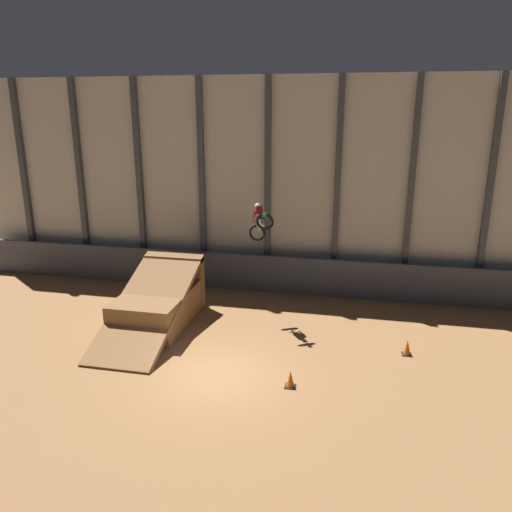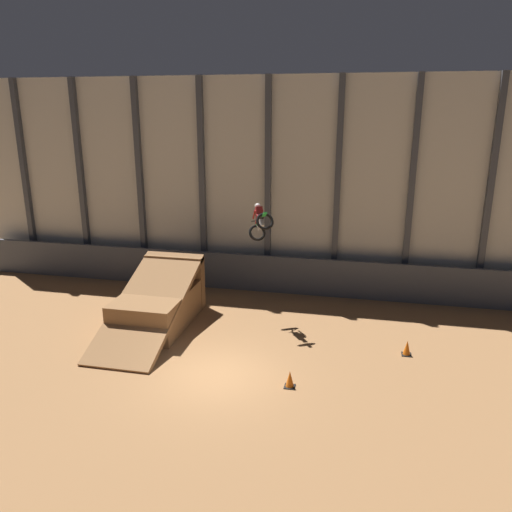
% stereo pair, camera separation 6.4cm
% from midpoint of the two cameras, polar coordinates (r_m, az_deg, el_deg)
% --- Properties ---
extents(ground_plane, '(60.00, 60.00, 0.00)m').
position_cam_midpoint_polar(ground_plane, '(17.81, -4.67, -13.42)').
color(ground_plane, '#996B42').
extents(arena_back_wall, '(32.00, 0.40, 10.42)m').
position_cam_midpoint_polar(arena_back_wall, '(24.84, 1.34, 8.00)').
color(arena_back_wall, beige).
rests_on(arena_back_wall, ground_plane).
extents(lower_barrier, '(31.36, 0.20, 1.87)m').
position_cam_midpoint_polar(lower_barrier, '(25.01, 0.90, -2.02)').
color(lower_barrier, '#474C56').
rests_on(lower_barrier, ground_plane).
extents(dirt_ramp, '(2.73, 6.48, 2.63)m').
position_cam_midpoint_polar(dirt_ramp, '(21.86, -11.06, -5.30)').
color(dirt_ramp, olive).
rests_on(dirt_ramp, ground_plane).
extents(rider_bike_solo, '(1.41, 1.82, 1.68)m').
position_cam_midpoint_polar(rider_bike_solo, '(20.72, 0.39, 3.92)').
color(rider_bike_solo, black).
extents(traffic_cone_near_ramp, '(0.36, 0.36, 0.58)m').
position_cam_midpoint_polar(traffic_cone_near_ramp, '(17.00, 3.84, -13.88)').
color(traffic_cone_near_ramp, black).
rests_on(traffic_cone_near_ramp, ground_plane).
extents(traffic_cone_arena_edge, '(0.36, 0.36, 0.58)m').
position_cam_midpoint_polar(traffic_cone_arena_edge, '(19.77, 16.80, -10.01)').
color(traffic_cone_arena_edge, black).
rests_on(traffic_cone_arena_edge, ground_plane).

